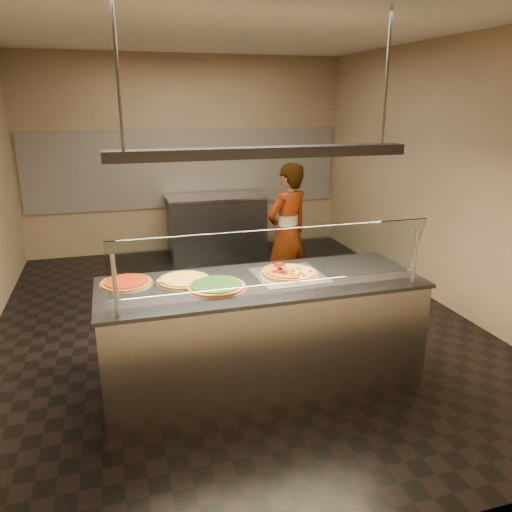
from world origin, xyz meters
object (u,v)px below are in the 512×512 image
object	(u,v)px
serving_counter	(261,333)
sneeze_guard	(275,258)
pizza_spatula	(172,282)
half_pizza_pepperoni	(277,273)
perforated_tray	(289,275)
heat_lamp_housing	(262,152)
worker	(288,233)
pizza_spinach	(216,286)
pizza_tomato	(126,282)
pizza_cheese	(184,280)
half_pizza_sausage	(302,271)
prep_table	(216,225)

from	to	relation	value
serving_counter	sneeze_guard	bearing A→B (deg)	-90.00
pizza_spatula	half_pizza_pepperoni	bearing A→B (deg)	-2.42
perforated_tray	heat_lamp_housing	distance (m)	1.05
heat_lamp_housing	pizza_spatula	bearing A→B (deg)	172.10
worker	pizza_spatula	bearing A→B (deg)	21.87
serving_counter	pizza_spinach	world-z (taller)	pizza_spinach
pizza_spinach	sneeze_guard	bearing A→B (deg)	-36.81
pizza_tomato	worker	size ratio (longest dim) A/B	0.26
pizza_spinach	pizza_cheese	world-z (taller)	pizza_spinach
half_pizza_pepperoni	worker	xyz separation A→B (m)	(0.71, 1.71, -0.14)
half_pizza_pepperoni	pizza_cheese	bearing A→B (deg)	172.22
sneeze_guard	half_pizza_sausage	distance (m)	0.61
half_pizza_sausage	half_pizza_pepperoni	bearing A→B (deg)	178.85
pizza_cheese	heat_lamp_housing	size ratio (longest dim) A/B	0.20
prep_table	half_pizza_pepperoni	bearing A→B (deg)	-94.15
half_pizza_sausage	heat_lamp_housing	world-z (taller)	heat_lamp_housing
heat_lamp_housing	prep_table	bearing A→B (deg)	83.69
perforated_tray	pizza_spatula	size ratio (longest dim) A/B	2.00
half_pizza_sausage	pizza_spatula	size ratio (longest dim) A/B	1.62
serving_counter	pizza_tomato	world-z (taller)	pizza_tomato
prep_table	worker	distance (m)	2.13
half_pizza_pepperoni	pizza_spatula	xyz separation A→B (m)	(-0.86, 0.04, -0.01)
sneeze_guard	prep_table	world-z (taller)	sneeze_guard
serving_counter	half_pizza_sausage	size ratio (longest dim) A/B	5.61
pizza_spatula	heat_lamp_housing	bearing A→B (deg)	-7.90
heat_lamp_housing	worker	bearing A→B (deg)	64.08
sneeze_guard	pizza_tomato	distance (m)	1.23
pizza_cheese	pizza_spatula	bearing A→B (deg)	-147.64
pizza_cheese	sneeze_guard	bearing A→B (deg)	-40.19
pizza_cheese	prep_table	size ratio (longest dim) A/B	0.30
worker	heat_lamp_housing	bearing A→B (deg)	39.03
sneeze_guard	pizza_spinach	world-z (taller)	sneeze_guard
sneeze_guard	pizza_tomato	bearing A→B (deg)	151.30
worker	half_pizza_sausage	bearing A→B (deg)	48.97
prep_table	heat_lamp_housing	distance (m)	4.13
half_pizza_pepperoni	heat_lamp_housing	distance (m)	1.00
serving_counter	pizza_cheese	size ratio (longest dim) A/B	5.73
heat_lamp_housing	pizza_cheese	bearing A→B (deg)	164.70
sneeze_guard	pizza_spatula	distance (m)	0.87
serving_counter	pizza_spinach	distance (m)	0.62
heat_lamp_housing	pizza_tomato	bearing A→B (deg)	167.56
pizza_spatula	worker	bearing A→B (deg)	46.92
perforated_tray	half_pizza_pepperoni	world-z (taller)	half_pizza_pepperoni
serving_counter	heat_lamp_housing	world-z (taller)	heat_lamp_housing
sneeze_guard	half_pizza_sausage	world-z (taller)	sneeze_guard
pizza_cheese	pizza_spatula	xyz separation A→B (m)	(-0.10, -0.07, 0.01)
serving_counter	worker	bearing A→B (deg)	64.08
sneeze_guard	pizza_spinach	xyz separation A→B (m)	(-0.39, 0.29, -0.28)
worker	heat_lamp_housing	world-z (taller)	heat_lamp_housing
sneeze_guard	perforated_tray	distance (m)	0.56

